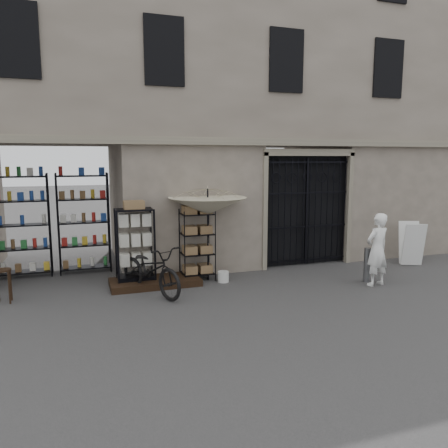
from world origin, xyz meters
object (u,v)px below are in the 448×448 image
object	(u,v)px
wire_rack	(197,246)
easel_sign	(411,244)
display_cabinet	(135,248)
white_bucket	(223,277)
shopkeeper	(375,285)
steel_bollard	(367,265)
market_umbrella	(208,201)
bicycle	(151,294)
wooden_stool	(4,285)

from	to	relation	value
wire_rack	easel_sign	xyz separation A→B (m)	(5.80, -0.50, -0.23)
display_cabinet	wire_rack	world-z (taller)	display_cabinet
white_bucket	shopkeeper	size ratio (longest dim) A/B	0.16
steel_bollard	white_bucket	bearing A→B (deg)	161.43
display_cabinet	shopkeeper	xyz separation A→B (m)	(5.15, -1.73, -0.87)
display_cabinet	market_umbrella	bearing A→B (deg)	21.48
market_umbrella	shopkeeper	bearing A→B (deg)	-25.55
wire_rack	shopkeeper	distance (m)	4.18
wire_rack	white_bucket	xyz separation A→B (m)	(0.51, -0.40, -0.69)
bicycle	display_cabinet	bearing A→B (deg)	81.77
wire_rack	wooden_stool	size ratio (longest dim) A/B	2.44
steel_bollard	easel_sign	world-z (taller)	easel_sign
display_cabinet	white_bucket	xyz separation A→B (m)	(1.96, -0.37, -0.74)
display_cabinet	bicycle	distance (m)	1.15
market_umbrella	steel_bollard	world-z (taller)	market_umbrella
shopkeeper	wooden_stool	bearing A→B (deg)	-20.69
market_umbrella	wooden_stool	xyz separation A→B (m)	(-4.33, -0.29, -1.51)
display_cabinet	steel_bollard	xyz separation A→B (m)	(5.13, -1.44, -0.47)
steel_bollard	shopkeeper	distance (m)	0.50
wooden_stool	easel_sign	xyz separation A→B (m)	(9.89, -0.12, 0.23)
easel_sign	shopkeeper	bearing A→B (deg)	-127.03
steel_bollard	shopkeeper	world-z (taller)	steel_bollard
easel_sign	market_umbrella	bearing A→B (deg)	-162.06
white_bucket	wooden_stool	xyz separation A→B (m)	(-4.61, 0.01, 0.24)
wire_rack	wooden_stool	distance (m)	4.14
easel_sign	steel_bollard	bearing A→B (deg)	-133.64
wire_rack	wooden_stool	world-z (taller)	wire_rack
bicycle	wooden_stool	xyz separation A→B (m)	(-2.87, 0.35, 0.36)
steel_bollard	shopkeeper	xyz separation A→B (m)	(0.02, -0.30, -0.40)
market_umbrella	easel_sign	bearing A→B (deg)	-4.15
wire_rack	steel_bollard	world-z (taller)	wire_rack
white_bucket	shopkeeper	distance (m)	3.47
wire_rack	steel_bollard	xyz separation A→B (m)	(3.68, -1.46, -0.42)
display_cabinet	steel_bollard	distance (m)	5.34
display_cabinet	steel_bollard	bearing A→B (deg)	8.39
bicycle	white_bucket	bearing A→B (deg)	-14.41
white_bucket	steel_bollard	xyz separation A→B (m)	(3.17, -1.06, 0.28)
steel_bollard	bicycle	bearing A→B (deg)	171.66
white_bucket	wooden_stool	world-z (taller)	wooden_stool
wire_rack	bicycle	xyz separation A→B (m)	(-1.22, -0.74, -0.82)
shopkeeper	bicycle	bearing A→B (deg)	-22.38
wire_rack	bicycle	bearing A→B (deg)	-159.64
market_umbrella	white_bucket	xyz separation A→B (m)	(0.28, -0.30, -1.74)
easel_sign	bicycle	bearing A→B (deg)	-155.97
market_umbrella	bicycle	xyz separation A→B (m)	(-1.46, -0.64, -1.87)
bicycle	easel_sign	xyz separation A→B (m)	(7.02, 0.24, 0.59)
display_cabinet	bicycle	xyz separation A→B (m)	(0.22, -0.72, -0.87)
wooden_stool	steel_bollard	size ratio (longest dim) A/B	0.85
bicycle	easel_sign	world-z (taller)	easel_sign
bicycle	steel_bollard	distance (m)	4.97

